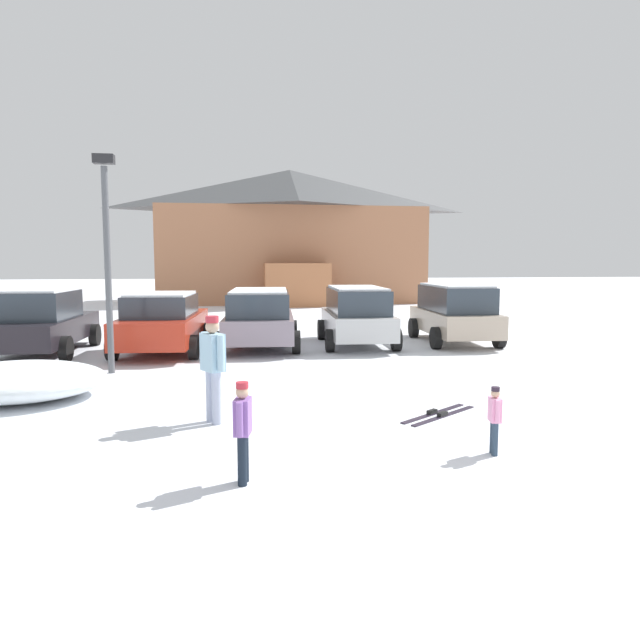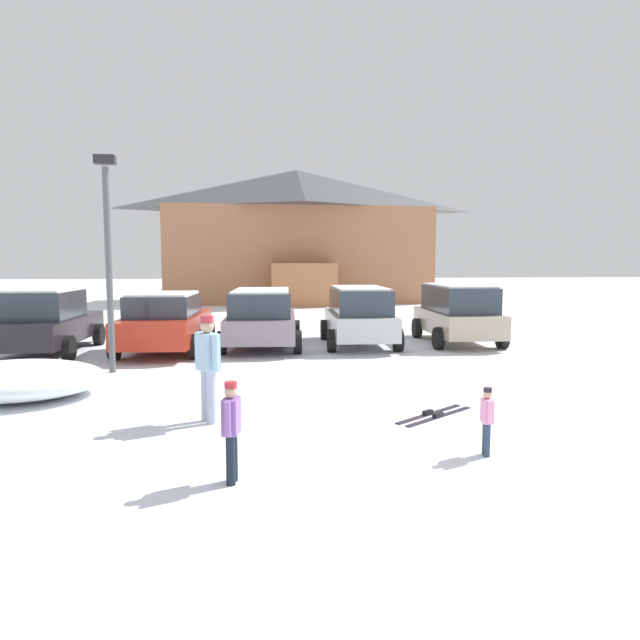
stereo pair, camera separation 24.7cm
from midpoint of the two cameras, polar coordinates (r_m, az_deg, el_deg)
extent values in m
plane|color=white|center=(5.34, 19.13, -22.31)|extent=(160.00, 160.00, 0.00)
cube|color=#A66C4A|center=(36.41, -3.22, 6.42)|extent=(15.66, 7.82, 5.69)
pyramid|color=#444648|center=(36.67, -3.26, 12.83)|extent=(16.27, 8.42, 2.50)
cube|color=#B16D44|center=(31.67, -2.52, 3.53)|extent=(3.61, 1.81, 2.40)
cube|color=black|center=(17.27, -26.36, -0.89)|extent=(1.94, 4.43, 0.65)
cube|color=#2D3842|center=(17.00, -26.71, 1.34)|extent=(1.68, 2.32, 0.73)
cube|color=white|center=(16.98, -26.77, 2.68)|extent=(1.57, 2.20, 0.06)
cylinder|color=black|center=(18.92, -27.81, -1.41)|extent=(0.23, 0.64, 0.64)
cylinder|color=black|center=(18.31, -21.95, -1.38)|extent=(0.23, 0.64, 0.64)
cylinder|color=black|center=(15.71, -24.50, -2.62)|extent=(0.23, 0.64, 0.64)
cube|color=#B32D1A|center=(16.43, -15.78, -0.73)|extent=(2.19, 4.64, 0.70)
cube|color=#2D3842|center=(16.15, -16.00, 1.41)|extent=(1.82, 2.46, 0.57)
cube|color=white|center=(16.13, -16.04, 2.52)|extent=(1.70, 2.33, 0.06)
cylinder|color=black|center=(18.05, -18.03, -1.34)|extent=(0.26, 0.65, 0.64)
cylinder|color=black|center=(17.68, -11.61, -1.32)|extent=(0.26, 0.65, 0.64)
cylinder|color=black|center=(15.36, -20.51, -2.64)|extent=(0.26, 0.65, 0.64)
cylinder|color=black|center=(14.92, -12.99, -2.66)|extent=(0.26, 0.65, 0.64)
cube|color=gray|center=(16.77, -6.46, -0.51)|extent=(2.18, 4.53, 0.64)
cube|color=#2D3842|center=(16.62, -6.50, 1.70)|extent=(1.88, 3.45, 0.66)
cube|color=white|center=(16.60, -6.51, 2.94)|extent=(1.76, 3.28, 0.06)
cylinder|color=black|center=(18.23, -9.49, -1.06)|extent=(0.26, 0.65, 0.64)
cylinder|color=black|center=(18.16, -3.07, -1.02)|extent=(0.26, 0.65, 0.64)
cylinder|color=black|center=(15.53, -10.40, -2.28)|extent=(0.26, 0.65, 0.64)
cylinder|color=black|center=(15.44, -2.86, -2.23)|extent=(0.26, 0.65, 0.64)
cube|color=silver|center=(17.07, 3.24, -0.34)|extent=(1.93, 4.20, 0.66)
cube|color=#2D3842|center=(16.92, 3.30, 1.93)|extent=(1.67, 3.20, 0.71)
cube|color=white|center=(16.90, 3.31, 3.23)|extent=(1.56, 3.04, 0.06)
cylinder|color=black|center=(18.26, -0.24, -0.97)|extent=(0.25, 0.65, 0.64)
cylinder|color=black|center=(18.51, 5.52, -0.90)|extent=(0.25, 0.65, 0.64)
cylinder|color=black|center=(15.74, 0.55, -2.07)|extent=(0.25, 0.65, 0.64)
cylinder|color=black|center=(16.03, 7.20, -1.97)|extent=(0.25, 0.65, 0.64)
cube|color=#B8A590|center=(18.00, 12.85, -0.14)|extent=(1.91, 4.13, 0.67)
cube|color=#2D3842|center=(17.87, 12.99, 2.10)|extent=(1.66, 3.15, 0.75)
cube|color=white|center=(17.85, 13.02, 3.40)|extent=(1.55, 2.99, 0.06)
cylinder|color=black|center=(18.98, 8.97, -0.78)|extent=(0.25, 0.65, 0.64)
cylinder|color=black|center=(19.52, 14.29, -0.70)|extent=(0.25, 0.65, 0.64)
cylinder|color=black|center=(16.58, 11.11, -1.78)|extent=(0.25, 0.65, 0.64)
cylinder|color=black|center=(17.20, 17.09, -1.65)|extent=(0.25, 0.65, 0.64)
cylinder|color=#A6AFCB|center=(9.14, -11.63, -7.43)|extent=(0.15, 0.15, 0.82)
cylinder|color=#A6AFCB|center=(8.99, -11.10, -7.66)|extent=(0.15, 0.15, 0.82)
cube|color=#9BC3DA|center=(8.93, -11.46, -3.17)|extent=(0.41, 0.47, 0.58)
cylinder|color=#9BC3DA|center=(9.15, -12.19, -2.87)|extent=(0.11, 0.11, 0.55)
cylinder|color=#9BC3DA|center=(8.71, -10.69, -3.29)|extent=(0.11, 0.11, 0.55)
sphere|color=tan|center=(8.88, -11.51, -0.65)|extent=(0.21, 0.21, 0.21)
cylinder|color=#BE303D|center=(8.87, -11.53, 0.07)|extent=(0.20, 0.20, 0.10)
cylinder|color=black|center=(6.73, -8.66, -13.38)|extent=(0.10, 0.10, 0.57)
cylinder|color=black|center=(6.61, -8.88, -13.73)|extent=(0.10, 0.10, 0.57)
cube|color=#855AA8|center=(6.52, -8.84, -9.51)|extent=(0.22, 0.31, 0.40)
cylinder|color=#855AA8|center=(6.69, -8.53, -9.02)|extent=(0.08, 0.08, 0.38)
cylinder|color=#855AA8|center=(6.35, -9.17, -9.83)|extent=(0.08, 0.08, 0.38)
sphere|color=tan|center=(6.45, -8.88, -7.15)|extent=(0.15, 0.15, 0.15)
cylinder|color=#B62C37|center=(6.44, -8.89, -6.46)|extent=(0.14, 0.14, 0.07)
cylinder|color=#2A3B4E|center=(7.79, 16.21, -11.36)|extent=(0.08, 0.08, 0.44)
cylinder|color=#2A3B4E|center=(7.88, 16.04, -11.16)|extent=(0.08, 0.08, 0.44)
cube|color=pink|center=(7.73, 16.20, -8.61)|extent=(0.16, 0.23, 0.31)
cylinder|color=pink|center=(7.60, 16.46, -8.80)|extent=(0.06, 0.06, 0.29)
cylinder|color=pink|center=(7.86, 15.96, -8.31)|extent=(0.06, 0.06, 0.29)
sphere|color=tan|center=(7.68, 16.25, -7.08)|extent=(0.11, 0.11, 0.11)
cylinder|color=#2C202E|center=(7.67, 16.26, -6.64)|extent=(0.11, 0.11, 0.05)
cube|color=#2A2130|center=(9.64, 10.58, -9.17)|extent=(1.40, 1.06, 0.02)
cube|color=black|center=(9.59, 10.41, -9.00)|extent=(0.21, 0.18, 0.06)
cube|color=#2A2130|center=(9.53, 11.57, -9.37)|extent=(1.40, 1.06, 0.02)
cube|color=black|center=(9.48, 11.41, -9.19)|extent=(0.21, 0.18, 0.06)
cylinder|color=#515459|center=(13.51, -20.94, 4.56)|extent=(0.14, 0.14, 4.56)
cube|color=#232326|center=(13.69, -21.32, 14.77)|extent=(0.44, 0.24, 0.20)
ellipsoid|color=white|center=(11.84, -28.58, -5.38)|extent=(3.12, 2.50, 0.66)
camera|label=1|loc=(0.12, -90.53, -0.06)|focal=32.00mm
camera|label=2|loc=(0.12, 89.47, 0.06)|focal=32.00mm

